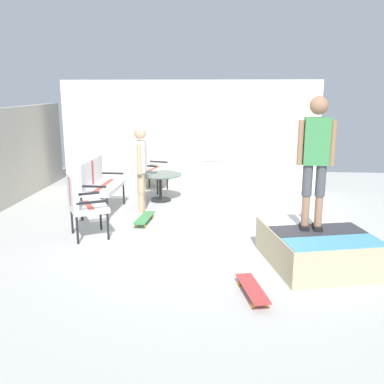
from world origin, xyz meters
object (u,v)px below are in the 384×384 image
patio_chair_near_house (148,165)px  patio_chair_by_wall (81,200)px  patio_table (160,182)px  skateboard_by_bench (144,218)px  person_skater (316,153)px  person_watching (141,165)px  skate_ramp (319,247)px  skateboard_spare (252,289)px  patio_bench (97,181)px

patio_chair_near_house → patio_chair_by_wall: bearing=172.2°
patio_table → skateboard_by_bench: bearing=178.6°
person_skater → person_watching: bearing=52.4°
person_watching → patio_table: bearing=-10.1°
skate_ramp → patio_chair_by_wall: (0.74, 3.54, 0.37)m
person_watching → skateboard_spare: bearing=-148.6°
patio_table → patio_chair_near_house: bearing=25.6°
patio_bench → person_watching: bearing=-95.4°
person_watching → skateboard_spare: (-3.16, -1.93, -0.86)m
skate_ramp → patio_chair_near_house: size_ratio=2.14×
patio_chair_near_house → skateboard_by_bench: size_ratio=1.26×
person_watching → person_skater: (-2.11, -2.74, 0.57)m
patio_bench → skateboard_spare: 4.32m
patio_table → skateboard_spare: patio_table is taller
patio_chair_near_house → person_watching: size_ratio=0.62×
patio_chair_near_house → skateboard_spare: size_ratio=1.24×
skateboard_by_bench → skateboard_spare: same height
patio_chair_by_wall → person_watching: size_ratio=0.62×
patio_chair_near_house → skateboard_by_bench: 2.51m
skate_ramp → skateboard_spare: skate_ramp is taller
patio_table → skateboard_by_bench: (-1.56, 0.04, -0.32)m
patio_bench → patio_chair_near_house: 1.93m
patio_chair_by_wall → person_watching: person_watching is taller
patio_chair_near_house → person_watching: (-1.90, -0.23, 0.34)m
patio_chair_near_house → patio_table: bearing=-154.4°
patio_bench → patio_chair_near_house: bearing=-19.3°
skate_ramp → patio_table: bearing=40.2°
patio_chair_near_house → person_skater: bearing=-143.5°
patio_chair_near_house → skateboard_spare: patio_chair_near_house is taller
person_skater → patio_table: bearing=39.0°
person_watching → person_skater: person_skater is taller
person_watching → skateboard_by_bench: bearing=-164.3°
patio_chair_by_wall → person_skater: bearing=-102.1°
patio_chair_by_wall → skateboard_by_bench: bearing=-43.9°
patio_chair_near_house → person_skater: size_ratio=0.58×
skate_ramp → patio_chair_by_wall: patio_chair_by_wall is taller
skateboard_by_bench → person_skater: bearing=-121.6°
patio_table → person_watching: person_watching is taller
patio_bench → skateboard_by_bench: size_ratio=1.55×
skate_ramp → patio_table: patio_table is taller
skate_ramp → person_watching: person_watching is taller
person_watching → patio_chair_near_house: bearing=6.9°
patio_bench → person_skater: (-2.20, -3.61, 0.90)m
skate_ramp → patio_bench: 4.35m
person_skater → skateboard_spare: (-1.05, 0.81, -1.43)m
patio_bench → patio_chair_by_wall: bearing=-172.8°
patio_bench → patio_chair_by_wall: same height
patio_bench → patio_chair_near_house: (1.82, -0.64, -0.00)m
skate_ramp → person_watching: size_ratio=1.34×
patio_chair_near_house → patio_table: patio_chair_near_house is taller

